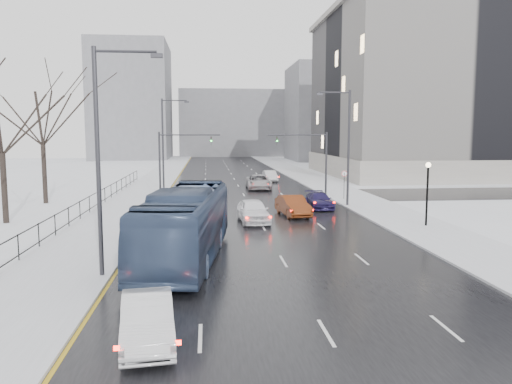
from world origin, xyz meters
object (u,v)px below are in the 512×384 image
object	(u,v)px
streetlight_l_far	(165,140)
mast_signal_right	(316,155)
no_uturn_sign	(344,176)
sedan_right_far	(319,201)
mast_signal_left	(171,156)
tree_park_e	(46,204)
sedan_left_near	(147,319)
sedan_center_near	(253,211)
sedan_right_distant	(270,176)
streetlight_r_mid	(346,142)
lamppost_r_mid	(428,185)
sedan_right_near	(293,206)
sedan_right_cross	(259,182)
streetlight_l_near	(103,151)
bus	(186,224)
tree_park_d	(6,225)

from	to	relation	value
streetlight_l_far	mast_signal_right	bearing A→B (deg)	-14.48
no_uturn_sign	sedan_right_far	xyz separation A→B (m)	(-3.51, -4.91, -1.60)
mast_signal_left	tree_park_e	bearing A→B (deg)	-159.81
mast_signal_right	sedan_left_near	world-z (taller)	mast_signal_right
sedan_left_near	sedan_center_near	xyz separation A→B (m)	(5.09, 20.07, 0.12)
mast_signal_left	streetlight_l_far	bearing A→B (deg)	101.87
tree_park_e	streetlight_l_far	distance (m)	14.01
mast_signal_left	sedan_right_distant	bearing A→B (deg)	51.56
streetlight_r_mid	lamppost_r_mid	world-z (taller)	streetlight_r_mid
sedan_right_near	sedan_right_cross	bearing A→B (deg)	84.53
streetlight_l_near	sedan_right_distant	xyz separation A→B (m)	(12.67, 42.90, -4.87)
streetlight_l_far	sedan_left_near	distance (m)	39.54
sedan_left_near	sedan_right_cross	distance (m)	41.98
lamppost_r_mid	sedan_left_near	size ratio (longest dim) A/B	0.98
streetlight_l_far	sedan_right_cross	distance (m)	11.50
bus	sedan_left_near	bearing A→B (deg)	-87.13
tree_park_d	mast_signal_right	distance (m)	29.05
tree_park_e	sedan_right_cross	size ratio (longest dim) A/B	2.31
sedan_right_cross	sedan_right_far	world-z (taller)	sedan_right_cross
mast_signal_right	bus	distance (m)	27.97
lamppost_r_mid	bus	world-z (taller)	lamppost_r_mid
tree_park_e	sedan_right_distant	world-z (taller)	tree_park_e
bus	sedan_center_near	size ratio (longest dim) A/B	2.62
sedan_center_near	sedan_right_cross	world-z (taller)	sedan_center_near
streetlight_r_mid	bus	size ratio (longest dim) A/B	0.77
sedan_left_near	sedan_right_near	xyz separation A→B (m)	(8.39, 22.62, 0.07)
mast_signal_right	mast_signal_left	world-z (taller)	same
streetlight_l_near	streetlight_l_far	xyz separation A→B (m)	(0.00, 32.00, 0.00)
sedan_left_near	bus	bearing A→B (deg)	78.48
lamppost_r_mid	sedan_right_far	xyz separation A→B (m)	(-5.31, 9.09, -2.24)
bus	sedan_right_near	world-z (taller)	bus
tree_park_e	no_uturn_sign	world-z (taller)	tree_park_e
mast_signal_left	sedan_left_near	size ratio (longest dim) A/B	1.49
sedan_right_near	sedan_left_near	bearing A→B (deg)	-118.05
bus	sedan_right_cross	xyz separation A→B (m)	(6.88, 31.23, -0.99)
streetlight_l_far	sedan_right_cross	xyz separation A→B (m)	(10.24, 2.13, -4.77)
sedan_right_cross	sedan_right_far	bearing A→B (deg)	-75.74
streetlight_l_near	lamppost_r_mid	distance (m)	21.78
lamppost_r_mid	sedan_center_near	distance (m)	12.04
lamppost_r_mid	sedan_left_near	bearing A→B (deg)	-134.05
no_uturn_sign	sedan_center_near	xyz separation A→B (m)	(-9.70, -11.08, -1.42)
no_uturn_sign	sedan_right_distant	bearing A→B (deg)	103.97
no_uturn_sign	sedan_right_near	bearing A→B (deg)	-126.86
tree_park_d	sedan_right_cross	distance (m)	28.30
mast_signal_right	bus	world-z (taller)	mast_signal_right
streetlight_l_near	sedan_right_near	distance (m)	19.56
mast_signal_right	sedan_center_near	distance (m)	17.29
streetlight_l_near	sedan_center_near	distance (m)	15.76
mast_signal_left	bus	size ratio (longest dim) A/B	0.50
tree_park_d	sedan_right_distant	bearing A→B (deg)	52.34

